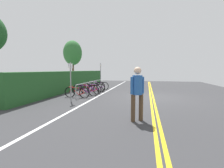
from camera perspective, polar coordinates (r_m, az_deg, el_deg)
ground_plane at (r=10.28m, az=13.80°, el=-4.62°), size 28.86×13.95×0.05m
centre_line_yellow_inner at (r=10.28m, az=14.25°, el=-4.47°), size 25.97×0.10×0.00m
centre_line_yellow_outer at (r=10.28m, az=13.35°, el=-4.46°), size 25.97×0.10×0.00m
bike_lane_stripe_white at (r=10.70m, az=-4.34°, el=-3.96°), size 25.97×0.12×0.00m
bike_rack at (r=11.79m, az=-7.46°, el=-0.12°), size 5.14×0.05×0.83m
bicycle_0 at (r=9.96m, az=-12.19°, el=-2.87°), size 0.46×1.64×0.70m
bicycle_1 at (r=10.64m, az=-9.24°, el=-2.09°), size 0.46×1.82×0.78m
bicycle_2 at (r=11.46m, az=-7.55°, el=-1.81°), size 0.53×1.70×0.68m
bicycle_3 at (r=12.16m, az=-6.26°, el=-1.39°), size 0.46×1.64×0.69m
bicycle_4 at (r=12.92m, az=-5.89°, el=-0.77°), size 0.57×1.71×0.79m
bicycle_5 at (r=13.77m, az=-4.44°, el=-0.57°), size 0.61×1.74×0.72m
pedestrian at (r=5.29m, az=8.87°, el=-2.09°), size 0.32×0.42×1.76m
sign_post_near at (r=8.59m, az=-14.32°, el=2.01°), size 0.36×0.08×2.05m
sign_post_far at (r=14.99m, az=-4.03°, el=3.87°), size 0.36×0.06×2.29m
hedge_backdrop at (r=14.06m, az=-14.31°, el=1.22°), size 14.09×1.10×1.55m
tree_mid at (r=19.50m, az=-13.65°, el=10.50°), size 2.11×2.11×5.01m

